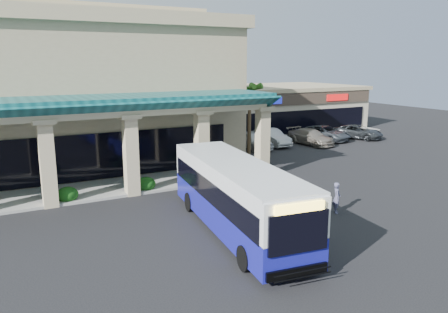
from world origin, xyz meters
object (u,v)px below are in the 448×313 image
pedestrian (337,198)px  car_red (311,137)px  car_gray (325,133)px  car_extra (358,132)px  car_silver (253,140)px  transit_bus (236,197)px  car_white (271,137)px

pedestrian → car_red: pedestrian is taller
car_gray → car_extra: (3.69, -0.77, -0.04)m
pedestrian → car_silver: pedestrian is taller
car_silver → car_red: 5.89m
pedestrian → car_red: size_ratio=0.32×
car_red → car_extra: (6.36, 0.38, -0.04)m
pedestrian → car_extra: 23.67m
transit_bus → car_extra: (23.21, 15.76, -0.92)m
transit_bus → car_silver: transit_bus is taller
car_white → transit_bus: bearing=-129.0°
car_gray → transit_bus: bearing=-154.2°
car_white → car_red: (3.59, -1.38, -0.05)m
car_extra → car_gray: bearing=146.6°
car_gray → car_extra: car_gray is taller
car_extra → car_silver: bearing=156.1°
car_silver → car_red: car_silver is taller
pedestrian → car_red: (11.03, 15.67, -0.08)m
car_silver → car_red: bearing=-7.3°
car_red → car_extra: car_red is taller
car_red → car_gray: bearing=16.8°
transit_bus → car_gray: bearing=47.3°
car_gray → car_white: bearing=163.3°
pedestrian → car_silver: (5.21, 16.52, -0.02)m
car_silver → car_gray: size_ratio=0.87×
car_red → car_extra: size_ratio=1.01×
transit_bus → car_extra: size_ratio=2.32×
car_red → car_white: bearing=152.6°
pedestrian → car_gray: 21.69m
transit_bus → car_red: size_ratio=2.29×
car_red → transit_bus: bearing=-143.9°
car_silver → car_white: car_silver is taller
transit_bus → pedestrian: 5.87m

